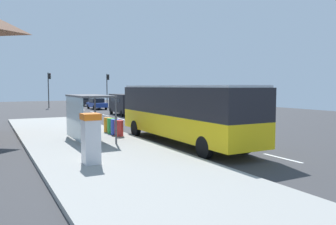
{
  "coord_description": "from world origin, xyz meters",
  "views": [
    {
      "loc": [
        -11.04,
        -16.37,
        3.15
      ],
      "look_at": [
        -1.0,
        2.26,
        1.5
      ],
      "focal_mm": 35.79,
      "sensor_mm": 36.0,
      "label": 1
    }
  ],
  "objects": [
    {
      "name": "lane_stripe_seg_3",
      "position": [
        0.25,
        9.0,
        0.01
      ],
      "size": [
        0.16,
        2.2,
        0.01
      ],
      "primitive_type": "cube",
      "color": "silver",
      "rests_on": "ground"
    },
    {
      "name": "lane_stripe_seg_2",
      "position": [
        0.25,
        4.0,
        0.01
      ],
      "size": [
        0.16,
        2.2,
        0.01
      ],
      "primitive_type": "cube",
      "color": "silver",
      "rests_on": "ground"
    },
    {
      "name": "sidewalk_platform",
      "position": [
        -6.4,
        2.0,
        0.09
      ],
      "size": [
        6.2,
        30.0,
        0.18
      ],
      "primitive_type": "cube",
      "color": "#999993",
      "rests_on": "ground"
    },
    {
      "name": "ground_plane",
      "position": [
        0.0,
        14.0,
        -0.02
      ],
      "size": [
        56.0,
        92.0,
        0.04
      ],
      "primitive_type": "cube",
      "color": "#38383A"
    },
    {
      "name": "traffic_light_near_side",
      "position": [
        5.5,
        34.23,
        3.38
      ],
      "size": [
        0.49,
        0.28,
        5.09
      ],
      "color": "#2D2D2D",
      "rests_on": "ground"
    },
    {
      "name": "bus_shelter",
      "position": [
        -6.41,
        1.96,
        2.1
      ],
      "size": [
        1.8,
        4.0,
        2.5
      ],
      "color": "#4C4C51",
      "rests_on": "sidewalk_platform"
    },
    {
      "name": "lane_stripe_seg_1",
      "position": [
        0.25,
        -1.0,
        0.01
      ],
      "size": [
        0.16,
        2.2,
        0.01
      ],
      "primitive_type": "cube",
      "color": "silver",
      "rests_on": "ground"
    },
    {
      "name": "lane_stripe_seg_4",
      "position": [
        0.25,
        14.0,
        0.01
      ],
      "size": [
        0.16,
        2.2,
        0.01
      ],
      "primitive_type": "cube",
      "color": "silver",
      "rests_on": "ground"
    },
    {
      "name": "recycling_bin_red",
      "position": [
        -4.2,
        2.52,
        0.66
      ],
      "size": [
        0.52,
        0.52,
        0.95
      ],
      "primitive_type": "cylinder",
      "color": "red",
      "rests_on": "sidewalk_platform"
    },
    {
      "name": "ticket_machine",
      "position": [
        -7.61,
        -3.76,
        1.17
      ],
      "size": [
        0.66,
        0.76,
        1.94
      ],
      "color": "silver",
      "rests_on": "sidewalk_platform"
    },
    {
      "name": "sedan_near",
      "position": [
        2.3,
        37.84,
        0.79
      ],
      "size": [
        2.05,
        4.5,
        1.52
      ],
      "color": "black",
      "rests_on": "ground"
    },
    {
      "name": "sedan_far",
      "position": [
        2.3,
        29.31,
        0.79
      ],
      "size": [
        1.86,
        4.41,
        1.52
      ],
      "color": "navy",
      "rests_on": "ground"
    },
    {
      "name": "lane_stripe_seg_7",
      "position": [
        0.25,
        29.0,
        0.01
      ],
      "size": [
        0.16,
        2.2,
        0.01
      ],
      "primitive_type": "cube",
      "color": "silver",
      "rests_on": "ground"
    },
    {
      "name": "lane_stripe_seg_6",
      "position": [
        0.25,
        24.0,
        0.01
      ],
      "size": [
        0.16,
        2.2,
        0.01
      ],
      "primitive_type": "cube",
      "color": "silver",
      "rests_on": "ground"
    },
    {
      "name": "recycling_bin_blue",
      "position": [
        -4.2,
        3.22,
        0.66
      ],
      "size": [
        0.52,
        0.52,
        0.95
      ],
      "primitive_type": "cylinder",
      "color": "blue",
      "rests_on": "sidewalk_platform"
    },
    {
      "name": "bus",
      "position": [
        -1.71,
        -0.72,
        1.84
      ],
      "size": [
        2.57,
        11.02,
        3.21
      ],
      "color": "yellow",
      "rests_on": "ground"
    },
    {
      "name": "lane_stripe_seg_0",
      "position": [
        0.25,
        -6.0,
        0.01
      ],
      "size": [
        0.16,
        2.2,
        0.01
      ],
      "primitive_type": "cube",
      "color": "silver",
      "rests_on": "ground"
    },
    {
      "name": "traffic_light_far_side",
      "position": [
        -3.1,
        35.03,
        3.42
      ],
      "size": [
        0.49,
        0.28,
        5.16
      ],
      "color": "#2D2D2D",
      "rests_on": "ground"
    },
    {
      "name": "recycling_bin_orange",
      "position": [
        -4.2,
        4.62,
        0.66
      ],
      "size": [
        0.52,
        0.52,
        0.95
      ],
      "primitive_type": "cylinder",
      "color": "orange",
      "rests_on": "sidewalk_platform"
    },
    {
      "name": "recycling_bin_green",
      "position": [
        -4.2,
        3.92,
        0.66
      ],
      "size": [
        0.52,
        0.52,
        0.95
      ],
      "primitive_type": "cylinder",
      "color": "green",
      "rests_on": "sidewalk_platform"
    },
    {
      "name": "lane_stripe_seg_5",
      "position": [
        0.25,
        19.0,
        0.01
      ],
      "size": [
        0.16,
        2.2,
        0.01
      ],
      "primitive_type": "cube",
      "color": "silver",
      "rests_on": "ground"
    },
    {
      "name": "white_van",
      "position": [
        2.2,
        18.4,
        1.34
      ],
      "size": [
        2.22,
        5.28,
        2.3
      ],
      "color": "black",
      "rests_on": "ground"
    }
  ]
}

